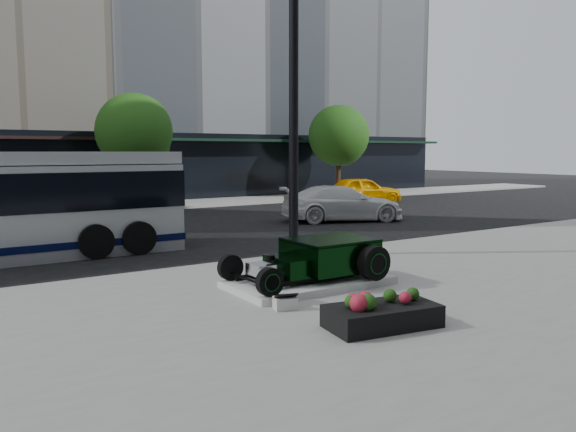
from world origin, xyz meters
TOP-DOWN VIEW (x-y plane):
  - ground at (0.00, 0.00)m, footprint 120.00×120.00m
  - sidewalk_far at (0.00, 14.00)m, footprint 70.00×4.00m
  - street_trees at (1.15, 13.07)m, footprint 29.80×3.80m
  - display_plinth at (-1.43, -5.35)m, footprint 3.40×1.80m
  - hot_rod at (-1.10, -5.35)m, footprint 3.22×2.00m
  - info_plaque at (-2.83, -6.56)m, footprint 0.47×0.40m
  - lamppost at (0.30, -2.20)m, footprint 0.47×0.47m
  - flower_planter at (-2.09, -8.28)m, footprint 1.93×1.19m
  - white_sedan at (6.75, 3.64)m, footprint 5.55×3.82m
  - yellow_taxi at (12.67, 9.19)m, footprint 4.73×2.77m

SIDE VIEW (x-z plane):
  - ground at x=0.00m, z-range 0.00..0.00m
  - sidewalk_far at x=0.00m, z-range 0.00..0.12m
  - display_plinth at x=-1.43m, z-range 0.12..0.27m
  - info_plaque at x=-2.83m, z-range 0.09..0.40m
  - flower_planter at x=-2.09m, z-range 0.04..0.63m
  - hot_rod at x=-1.10m, z-range 0.29..1.10m
  - white_sedan at x=6.75m, z-range 0.00..1.49m
  - yellow_taxi at x=12.67m, z-range 0.00..1.51m
  - street_trees at x=1.15m, z-range 0.92..6.62m
  - lamppost at x=0.30m, z-range -0.20..8.28m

